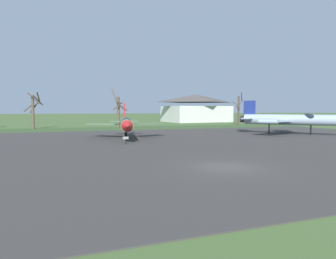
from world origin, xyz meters
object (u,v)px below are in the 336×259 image
(jet_fighter_rear_center, at_px, (292,119))
(visitor_building, at_px, (196,108))
(jet_fighter_front_left, at_px, (126,123))
(info_placard_front_left, at_px, (126,140))

(jet_fighter_rear_center, distance_m, visitor_building, 52.00)
(jet_fighter_front_left, xyz_separation_m, visitor_building, (33.99, 49.67, 2.11))
(info_placard_front_left, bearing_deg, visitor_building, 57.65)
(jet_fighter_front_left, relative_size, visitor_building, 0.70)
(jet_fighter_rear_center, xyz_separation_m, visitor_building, (8.79, 51.22, 1.85))
(jet_fighter_front_left, height_order, info_placard_front_left, jet_fighter_front_left)
(jet_fighter_rear_center, relative_size, visitor_building, 0.71)
(info_placard_front_left, relative_size, jet_fighter_rear_center, 0.06)
(jet_fighter_front_left, height_order, visitor_building, visitor_building)
(visitor_building, bearing_deg, jet_fighter_front_left, -124.39)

